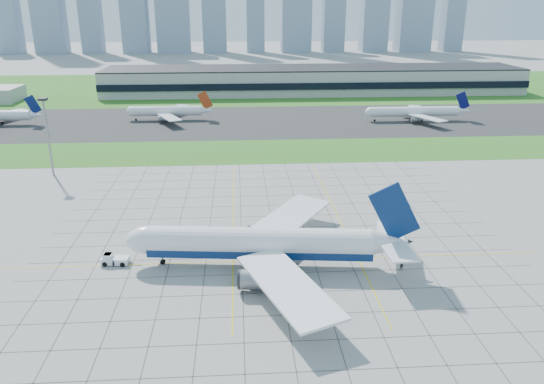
% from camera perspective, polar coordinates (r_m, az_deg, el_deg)
% --- Properties ---
extents(ground, '(1400.00, 1400.00, 0.00)m').
position_cam_1_polar(ground, '(120.79, 0.57, -6.93)').
color(ground, '#9E9D98').
rests_on(ground, ground).
extents(grass_median, '(700.00, 35.00, 0.04)m').
position_cam_1_polar(grass_median, '(205.09, -1.32, 4.41)').
color(grass_median, '#35611B').
rests_on(grass_median, ground).
extents(asphalt_taxiway, '(700.00, 75.00, 0.04)m').
position_cam_1_polar(asphalt_taxiway, '(258.51, -1.86, 7.62)').
color(asphalt_taxiway, '#383838').
rests_on(asphalt_taxiway, ground).
extents(grass_far, '(700.00, 145.00, 0.04)m').
position_cam_1_polar(grass_far, '(366.75, -2.47, 11.22)').
color(grass_far, '#35611B').
rests_on(grass_far, ground).
extents(apron_markings, '(120.00, 130.00, 0.03)m').
position_cam_1_polar(apron_markings, '(130.79, 0.39, -4.74)').
color(apron_markings, '#474744').
rests_on(apron_markings, ground).
extents(terminal, '(260.00, 43.00, 15.80)m').
position_cam_1_polar(terminal, '(344.07, 4.44, 11.94)').
color(terminal, '#B7B7B2').
rests_on(terminal, ground).
extents(light_mast, '(2.50, 2.50, 25.60)m').
position_cam_1_polar(light_mast, '(187.25, -23.07, 6.44)').
color(light_mast, gray).
rests_on(light_mast, ground).
extents(airliner, '(62.75, 63.28, 19.77)m').
position_cam_1_polar(airliner, '(114.22, -1.11, -5.56)').
color(airliner, white).
rests_on(airliner, ground).
extents(pushback_tug, '(8.73, 3.55, 2.40)m').
position_cam_1_polar(pushback_tug, '(122.09, -16.64, -6.96)').
color(pushback_tug, white).
rests_on(pushback_tug, ground).
extents(crew_near, '(0.71, 0.71, 1.65)m').
position_cam_1_polar(crew_near, '(120.84, -16.69, -7.38)').
color(crew_near, black).
rests_on(crew_near, ground).
extents(crew_far, '(1.14, 1.06, 1.86)m').
position_cam_1_polar(crew_far, '(117.72, 13.77, -7.79)').
color(crew_far, black).
rests_on(crew_far, ground).
extents(distant_jet_1, '(39.44, 42.66, 14.08)m').
position_cam_1_polar(distant_jet_1, '(265.18, -11.14, 8.56)').
color(distant_jet_1, white).
rests_on(distant_jet_1, ground).
extents(distant_jet_2, '(48.78, 42.66, 14.08)m').
position_cam_1_polar(distant_jet_2, '(267.79, 15.12, 8.36)').
color(distant_jet_2, white).
rests_on(distant_jet_2, ground).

